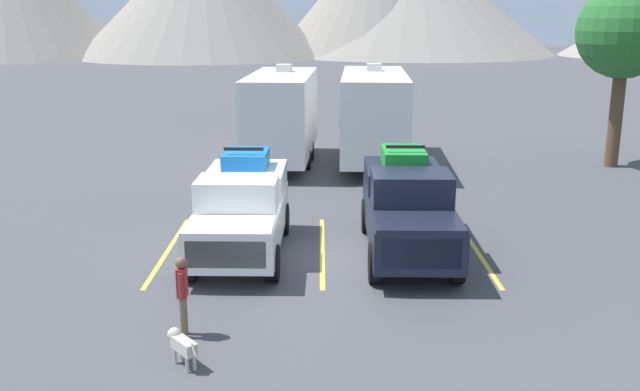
# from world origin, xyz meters

# --- Properties ---
(ground_plane) EXTENTS (240.00, 240.00, 0.00)m
(ground_plane) POSITION_xyz_m (0.00, 0.00, 0.00)
(ground_plane) COLOR #47474C
(pickup_truck_a) EXTENTS (2.25, 5.26, 2.58)m
(pickup_truck_a) POSITION_xyz_m (-2.04, 0.57, 1.17)
(pickup_truck_a) COLOR white
(pickup_truck_a) RESTS_ON ground
(pickup_truck_b) EXTENTS (2.22, 5.68, 2.62)m
(pickup_truck_b) POSITION_xyz_m (2.15, 0.58, 1.22)
(pickup_truck_b) COLOR black
(pickup_truck_b) RESTS_ON ground
(lot_stripe_a) EXTENTS (0.12, 5.50, 0.01)m
(lot_stripe_a) POSITION_xyz_m (-3.99, 0.69, 0.00)
(lot_stripe_a) COLOR gold
(lot_stripe_a) RESTS_ON ground
(lot_stripe_b) EXTENTS (0.12, 5.50, 0.01)m
(lot_stripe_b) POSITION_xyz_m (0.00, 0.69, 0.00)
(lot_stripe_b) COLOR gold
(lot_stripe_b) RESTS_ON ground
(lot_stripe_c) EXTENTS (0.12, 5.50, 0.01)m
(lot_stripe_c) POSITION_xyz_m (3.99, 0.69, 0.00)
(lot_stripe_c) COLOR gold
(lot_stripe_c) RESTS_ON ground
(camper_trailer_a) EXTENTS (2.80, 8.46, 3.93)m
(camper_trailer_a) POSITION_xyz_m (-1.59, 11.35, 2.07)
(camper_trailer_a) COLOR white
(camper_trailer_a) RESTS_ON ground
(camper_trailer_b) EXTENTS (2.93, 9.02, 3.95)m
(camper_trailer_b) POSITION_xyz_m (2.09, 11.45, 2.08)
(camper_trailer_b) COLOR white
(camper_trailer_b) RESTS_ON ground
(person_a) EXTENTS (0.22, 0.35, 1.58)m
(person_a) POSITION_xyz_m (-2.63, -4.30, 0.91)
(person_a) COLOR #726047
(person_a) RESTS_ON ground
(dog) EXTENTS (0.61, 0.70, 0.61)m
(dog) POSITION_xyz_m (-2.47, -5.44, 0.41)
(dog) COLOR beige
(dog) RESTS_ON ground
(tree_a) EXTENTS (3.63, 3.63, 7.83)m
(tree_a) POSITION_xyz_m (11.69, 11.00, 5.55)
(tree_a) COLOR brown
(tree_a) RESTS_ON ground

